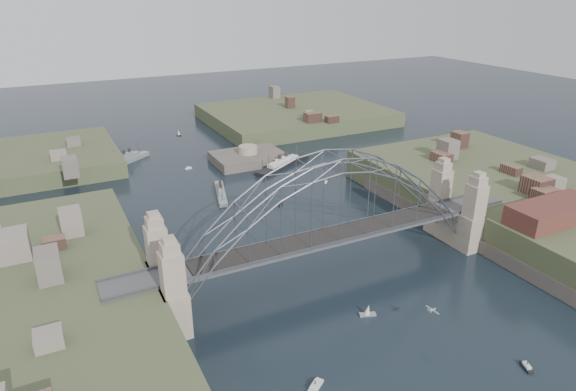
# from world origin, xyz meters

# --- Properties ---
(ground) EXTENTS (500.00, 500.00, 0.00)m
(ground) POSITION_xyz_m (0.00, 0.00, 0.00)
(ground) COLOR black
(ground) RESTS_ON ground
(bridge) EXTENTS (84.00, 13.80, 24.60)m
(bridge) POSITION_xyz_m (0.00, 0.00, 12.32)
(bridge) COLOR #474749
(bridge) RESTS_ON ground
(shore_east) EXTENTS (50.50, 90.00, 12.00)m
(shore_east) POSITION_xyz_m (57.32, 0.00, 1.97)
(shore_east) COLOR #41492C
(shore_east) RESTS_ON ground
(headland_nw) EXTENTS (60.00, 45.00, 9.00)m
(headland_nw) POSITION_xyz_m (-55.00, 95.00, 0.50)
(headland_nw) COLOR #41492C
(headland_nw) RESTS_ON ground
(headland_ne) EXTENTS (70.00, 55.00, 9.50)m
(headland_ne) POSITION_xyz_m (50.00, 110.00, 0.75)
(headland_ne) COLOR #41492C
(headland_ne) RESTS_ON ground
(fort_island) EXTENTS (22.00, 16.00, 9.40)m
(fort_island) POSITION_xyz_m (12.00, 70.00, -0.34)
(fort_island) COLOR #4D453E
(fort_island) RESTS_ON ground
(wharf_shed) EXTENTS (20.00, 8.00, 4.00)m
(wharf_shed) POSITION_xyz_m (44.00, -14.00, 10.00)
(wharf_shed) COLOR #592D26
(wharf_shed) RESTS_ON shore_east
(naval_cruiser_near) EXTENTS (6.52, 16.75, 5.02)m
(naval_cruiser_near) POSITION_xyz_m (-5.30, 47.63, 0.78)
(naval_cruiser_near) COLOR gray
(naval_cruiser_near) RESTS_ON ground
(naval_cruiser_far) EXTENTS (15.54, 12.62, 5.96)m
(naval_cruiser_far) POSITION_xyz_m (-22.54, 87.20, 0.93)
(naval_cruiser_far) COLOR gray
(naval_cruiser_far) RESTS_ON ground
(ocean_liner) EXTENTS (22.53, 13.33, 5.78)m
(ocean_liner) POSITION_xyz_m (19.97, 60.97, 0.90)
(ocean_liner) COLOR black
(ocean_liner) RESTS_ON ground
(aeroplane) EXTENTS (1.48, 2.75, 0.40)m
(aeroplane) POSITION_xyz_m (4.76, -23.18, 4.71)
(aeroplane) COLOR silver
(small_boat_a) EXTENTS (2.60, 2.30, 2.38)m
(small_boat_a) POSITION_xyz_m (-19.38, 14.42, 0.82)
(small_boat_a) COLOR silver
(small_boat_a) RESTS_ON ground
(small_boat_b) EXTENTS (1.70, 1.48, 0.45)m
(small_boat_b) POSITION_xyz_m (6.14, 34.52, 0.15)
(small_boat_b) COLOR silver
(small_boat_b) RESTS_ON ground
(small_boat_c) EXTENTS (3.00, 1.85, 2.38)m
(small_boat_c) POSITION_xyz_m (-1.12, -14.47, 0.78)
(small_boat_c) COLOR silver
(small_boat_c) RESTS_ON ground
(small_boat_d) EXTENTS (1.77, 2.05, 0.45)m
(small_boat_d) POSITION_xyz_m (24.95, 43.18, 0.15)
(small_boat_d) COLOR silver
(small_boat_d) RESTS_ON ground
(small_boat_e) EXTENTS (3.57, 3.33, 0.45)m
(small_boat_e) POSITION_xyz_m (-33.28, 55.04, 0.15)
(small_boat_e) COLOR silver
(small_boat_e) RESTS_ON ground
(small_boat_f) EXTENTS (1.83, 1.19, 2.38)m
(small_boat_f) POSITION_xyz_m (-3.71, 52.98, 0.99)
(small_boat_f) COLOR silver
(small_boat_f) RESTS_ON ground
(small_boat_g) EXTENTS (1.66, 2.64, 1.43)m
(small_boat_g) POSITION_xyz_m (12.31, -35.76, 0.28)
(small_boat_g) COLOR silver
(small_boat_g) RESTS_ON ground
(small_boat_h) EXTENTS (2.13, 0.83, 1.43)m
(small_boat_h) POSITION_xyz_m (-7.04, 72.29, 0.29)
(small_boat_h) COLOR silver
(small_boat_h) RESTS_ON ground
(small_boat_i) EXTENTS (1.56, 2.19, 2.38)m
(small_boat_i) POSITION_xyz_m (34.48, 19.10, 0.92)
(small_boat_i) COLOR silver
(small_boat_i) RESTS_ON ground
(small_boat_j) EXTENTS (3.48, 2.94, 1.43)m
(small_boat_j) POSITION_xyz_m (-17.52, -25.16, 0.28)
(small_boat_j) COLOR silver
(small_boat_j) RESTS_ON ground
(small_boat_k) EXTENTS (1.68, 1.67, 2.38)m
(small_boat_k) POSITION_xyz_m (0.51, 110.65, 0.98)
(small_boat_k) COLOR silver
(small_boat_k) RESTS_ON ground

